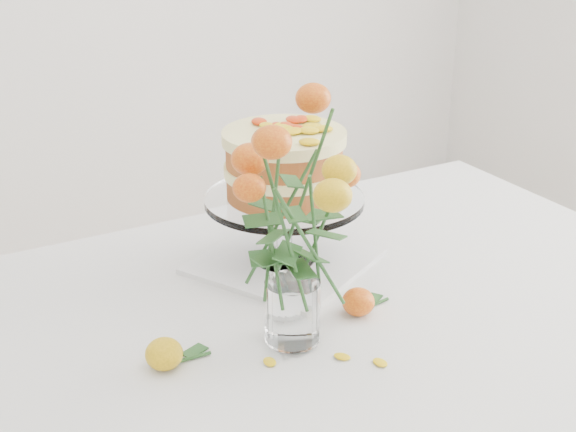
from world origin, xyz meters
name	(u,v)px	position (x,y,z in m)	size (l,w,h in m)	color
table	(306,355)	(0.00, 0.00, 0.67)	(1.43, 0.93, 0.76)	tan
napkin	(284,261)	(0.06, 0.17, 0.76)	(0.28, 0.28, 0.01)	white
cake_stand	(284,171)	(0.06, 0.17, 0.94)	(0.28, 0.28, 0.25)	white
rose_vase	(293,193)	(-0.06, -0.07, 1.00)	(0.28, 0.28, 0.42)	white
loose_rose_near	(164,354)	(-0.26, -0.04, 0.78)	(0.10, 0.05, 0.05)	yellow
loose_rose_far	(358,302)	(0.07, -0.04, 0.78)	(0.10, 0.05, 0.05)	#BA2C09
stray_petal_a	(270,362)	(-0.12, -0.10, 0.76)	(0.03, 0.02, 0.00)	yellow
stray_petal_b	(342,357)	(-0.02, -0.14, 0.76)	(0.03, 0.02, 0.00)	yellow
stray_petal_c	(380,363)	(0.02, -0.18, 0.76)	(0.03, 0.02, 0.00)	yellow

